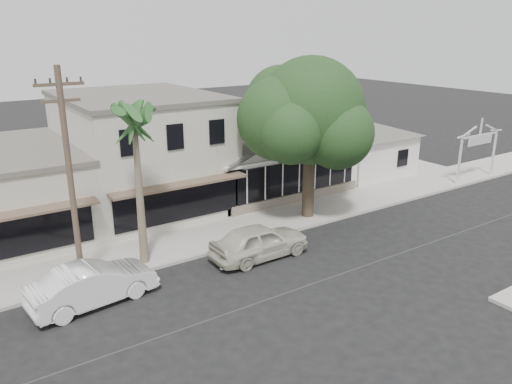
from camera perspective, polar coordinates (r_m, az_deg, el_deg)
ground at (r=22.03m, az=8.30°, el=-9.75°), size 140.00×140.00×0.00m
sidewalk_north at (r=23.94m, az=-17.85°, el=-7.92°), size 90.00×3.50×0.15m
corner_shop at (r=33.31m, az=0.62°, el=4.83°), size 10.40×8.60×5.10m
side_cottage at (r=38.01m, az=11.75°, el=4.37°), size 6.00×6.00×3.00m
arch_sign at (r=37.95m, az=24.21°, el=5.71°), size 4.12×0.12×3.95m
row_building_near at (r=30.45m, az=-13.06°, el=4.34°), size 8.00×10.00×6.50m
utility_pole at (r=20.69m, az=-20.49°, el=1.71°), size 1.80×0.24×9.00m
car_0 at (r=23.36m, az=0.41°, el=-5.64°), size 4.84×1.97×1.64m
car_1 at (r=20.65m, az=-18.15°, el=-9.98°), size 5.09×2.28×1.62m
shade_tree at (r=27.27m, az=5.81°, el=8.90°), size 8.11×7.34×9.00m
palm_east at (r=21.56m, az=-13.78°, el=8.05°), size 3.58×3.58×7.84m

